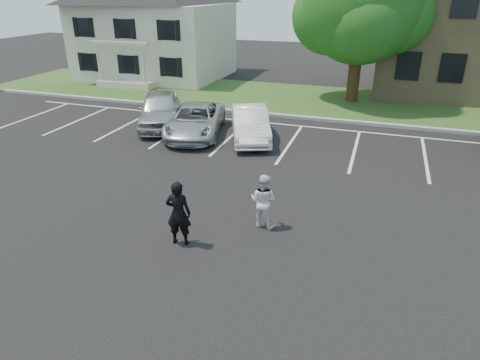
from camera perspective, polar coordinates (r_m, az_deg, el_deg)
name	(u,v)px	position (r m, az deg, el deg)	size (l,w,h in m)	color
ground_plane	(229,234)	(12.15, -1.51, -7.24)	(90.00, 90.00, 0.00)	black
curb	(307,118)	(22.88, 8.86, 8.20)	(40.00, 0.30, 0.15)	gray
grass_strip	(319,101)	(26.71, 10.43, 10.36)	(44.00, 8.00, 0.08)	#243F18
stall_lines	(325,140)	(19.83, 11.24, 5.25)	(34.00, 5.36, 0.01)	silver
house	(154,24)	(34.08, -11.35, 19.77)	(10.30, 9.22, 7.60)	#BDB29D
tree	(363,6)	(26.35, 16.11, 21.38)	(7.80, 7.20, 8.80)	black
man_black_suit	(178,213)	(11.43, -8.21, -4.41)	(0.67, 0.44, 1.83)	black
man_white_shirt	(263,201)	(12.20, 3.12, -2.79)	(0.78, 0.61, 1.61)	silver
car_silver_west	(160,109)	(21.68, -10.59, 9.26)	(1.98, 4.92, 1.68)	#B5B5BA
car_silver_minivan	(195,120)	(20.12, -5.98, 7.92)	(2.29, 4.97, 1.38)	#ABAEB4
car_white_sedan	(250,124)	(19.41, 1.37, 7.52)	(1.53, 4.38, 1.44)	white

